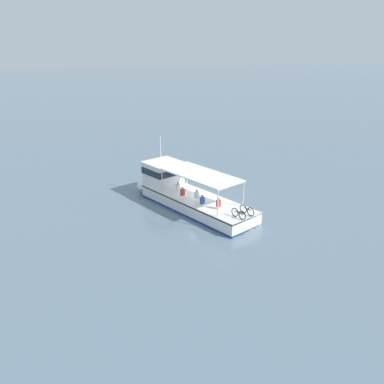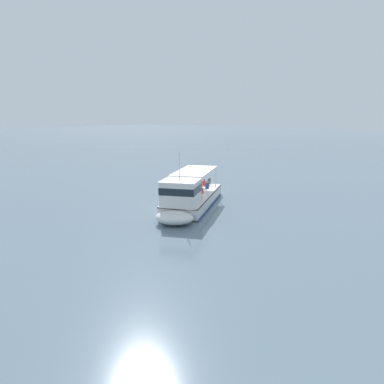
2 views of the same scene
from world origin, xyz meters
name	(u,v)px [view 1 (image 1 of 2)]	position (x,y,z in m)	size (l,w,h in m)	color
ground_plane	(201,203)	(0.00, 0.00, 0.00)	(400.00, 400.00, 0.00)	slate
ferry_main	(184,193)	(0.25, 1.42, 1.02)	(12.88, 7.91, 5.32)	white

